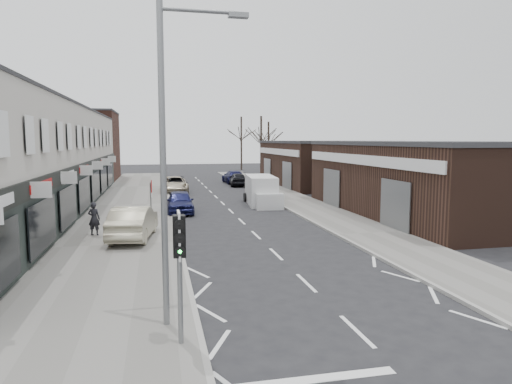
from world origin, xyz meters
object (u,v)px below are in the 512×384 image
parked_car_left_a (180,202)px  parked_car_right_a (263,190)px  pedestrian (94,219)px  traffic_light (179,247)px  warning_sign (151,190)px  white_van (262,191)px  parked_car_right_c (233,177)px  street_lamp (170,148)px  sedan_on_pavement (133,222)px  parked_car_right_b (238,179)px  parked_car_left_b (177,185)px  parked_car_left_c (174,184)px

parked_car_left_a → parked_car_right_a: bearing=39.2°
pedestrian → traffic_light: bearing=123.6°
warning_sign → pedestrian: warning_sign is taller
white_van → parked_car_right_c: size_ratio=1.16×
street_lamp → sedan_on_pavement: bearing=97.9°
parked_car_left_a → parked_car_right_c: bearing=71.9°
street_lamp → parked_car_right_b: size_ratio=1.94×
traffic_light → white_van: size_ratio=0.55×
sedan_on_pavement → pedestrian: pedestrian is taller
parked_car_left_b → parked_car_right_b: parked_car_right_b is taller
pedestrian → parked_car_left_a: (4.54, 6.96, -0.22)m
traffic_light → parked_car_right_b: 37.58m
pedestrian → parked_car_right_a: 16.84m
pedestrian → parked_car_right_c: size_ratio=0.34×
parked_car_left_a → parked_car_right_b: (6.83, 16.61, -0.03)m
warning_sign → parked_car_left_b: (2.12, 18.49, -1.54)m
traffic_light → warning_sign: size_ratio=1.15×
parked_car_left_c → white_van: bearing=-57.8°
parked_car_right_c → traffic_light: bearing=76.9°
street_lamp → parked_car_left_c: bearing=87.8°
traffic_light → parked_car_left_a: size_ratio=0.73×
traffic_light → parked_car_right_b: size_ratio=0.75×
street_lamp → parked_car_left_a: 19.32m
parked_car_left_c → parked_car_right_a: parked_car_right_a is taller
traffic_light → parked_car_left_b: size_ratio=0.68×
white_van → parked_car_right_c: 17.29m
parked_car_left_a → parked_car_right_b: bearing=68.8°
white_van → pedestrian: 14.30m
traffic_light → parked_car_right_b: bearing=78.0°
traffic_light → street_lamp: bearing=95.9°
warning_sign → parked_car_left_b: 18.67m
parked_car_right_b → warning_sign: bearing=74.4°
white_van → parked_car_left_c: 11.35m
traffic_light → parked_car_right_a: traffic_light is taller
warning_sign → parked_car_right_a: 14.45m
traffic_light → parked_car_left_a: bearing=87.2°
sedan_on_pavement → parked_car_left_b: (2.97, 20.54, -0.25)m
parked_car_left_b → parked_car_right_b: 7.72m
white_van → parked_car_right_b: size_ratio=1.37×
parked_car_right_c → parked_car_left_b: bearing=46.6°
parked_car_left_c → street_lamp: bearing=-92.4°
white_van → parked_car_right_c: (0.75, 17.27, -0.31)m
parked_car_right_c → warning_sign: bearing=69.6°
sedan_on_pavement → parked_car_right_b: (9.44, 24.75, -0.21)m
street_lamp → warning_sign: 13.04m
warning_sign → parked_car_left_b: size_ratio=0.59×
parked_car_left_c → parked_car_right_c: bearing=48.1°
street_lamp → white_van: (7.27, 21.42, -3.61)m
parked_car_left_b → sedan_on_pavement: bearing=-100.2°
street_lamp → parked_car_left_b: bearing=87.3°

